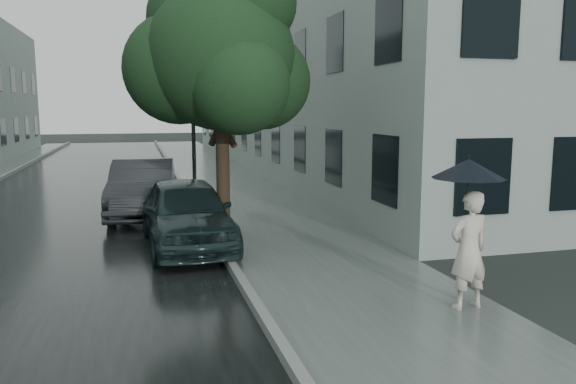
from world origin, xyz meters
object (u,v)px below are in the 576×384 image
object	(u,v)px
street_tree	(220,55)
car_far	(143,188)
pedestrian	(469,250)
car_near	(187,213)
lamp_post	(188,101)

from	to	relation	value
street_tree	car_far	size ratio (longest dim) A/B	1.28
pedestrian	car_far	size ratio (longest dim) A/B	0.38
pedestrian	street_tree	size ratio (longest dim) A/B	0.30
pedestrian	car_near	size ratio (longest dim) A/B	0.41
car_far	street_tree	bearing A→B (deg)	-63.70
lamp_post	street_tree	bearing A→B (deg)	-106.65
car_near	car_far	world-z (taller)	car_far
car_near	car_far	distance (m)	3.96
car_far	car_near	bearing A→B (deg)	-73.16
street_tree	lamp_post	distance (m)	5.90
lamp_post	car_far	xyz separation A→B (m)	(-1.45, -1.85, -2.38)
street_tree	lamp_post	world-z (taller)	street_tree
pedestrian	street_tree	bearing A→B (deg)	-66.19
pedestrian	car_near	distance (m)	6.05
street_tree	lamp_post	size ratio (longest dim) A/B	1.07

